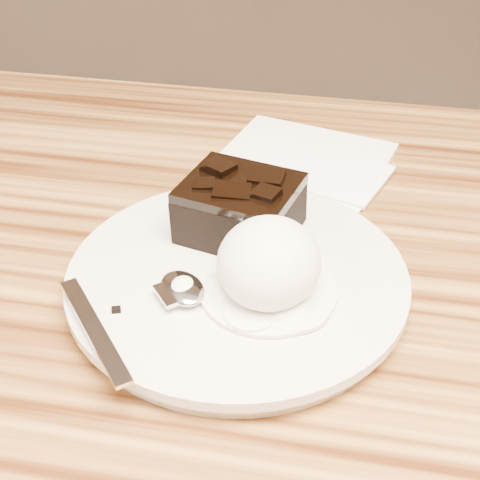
% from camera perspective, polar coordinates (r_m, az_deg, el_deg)
% --- Properties ---
extents(plate, '(0.24, 0.24, 0.02)m').
position_cam_1_polar(plate, '(0.49, -0.23, -3.52)').
color(plate, silver).
rests_on(plate, dining_table).
extents(brownie, '(0.09, 0.09, 0.04)m').
position_cam_1_polar(brownie, '(0.51, 0.00, 2.33)').
color(brownie, black).
rests_on(brownie, plate).
extents(ice_cream_scoop, '(0.07, 0.07, 0.06)m').
position_cam_1_polar(ice_cream_scoop, '(0.45, 2.40, -1.88)').
color(ice_cream_scoop, white).
rests_on(ice_cream_scoop, plate).
extents(melt_puddle, '(0.09, 0.09, 0.00)m').
position_cam_1_polar(melt_puddle, '(0.47, 2.33, -4.15)').
color(melt_puddle, white).
rests_on(melt_puddle, plate).
extents(spoon, '(0.12, 0.14, 0.01)m').
position_cam_1_polar(spoon, '(0.46, -4.74, -4.13)').
color(spoon, silver).
rests_on(spoon, plate).
extents(napkin, '(0.18, 0.18, 0.01)m').
position_cam_1_polar(napkin, '(0.65, 4.88, 6.40)').
color(napkin, white).
rests_on(napkin, dining_table).
extents(crumb_a, '(0.01, 0.01, 0.00)m').
position_cam_1_polar(crumb_a, '(0.46, 6.12, -5.65)').
color(crumb_a, black).
rests_on(crumb_a, plate).
extents(crumb_b, '(0.01, 0.01, 0.00)m').
position_cam_1_polar(crumb_b, '(0.45, 3.39, -5.98)').
color(crumb_b, black).
rests_on(crumb_b, plate).
extents(crumb_c, '(0.01, 0.01, 0.00)m').
position_cam_1_polar(crumb_c, '(0.46, -10.16, -5.68)').
color(crumb_c, black).
rests_on(crumb_c, plate).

